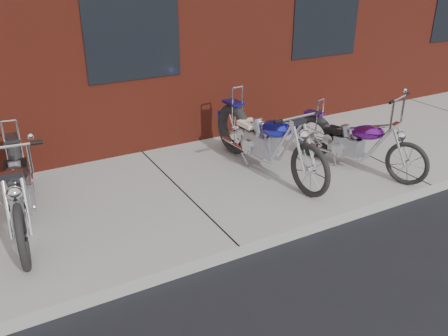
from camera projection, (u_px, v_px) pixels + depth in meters
ground at (239, 258)px, 5.10m from camera, size 120.00×120.00×0.00m
sidewalk at (182, 195)px, 6.26m from camera, size 22.00×3.00×0.15m
chopper_purple at (354, 144)px, 6.72m from camera, size 0.81×2.00×1.17m
chopper_blue at (265, 142)px, 6.62m from camera, size 0.60×2.45×1.06m
chopper_third at (19, 190)px, 5.29m from camera, size 0.59×2.37×1.20m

